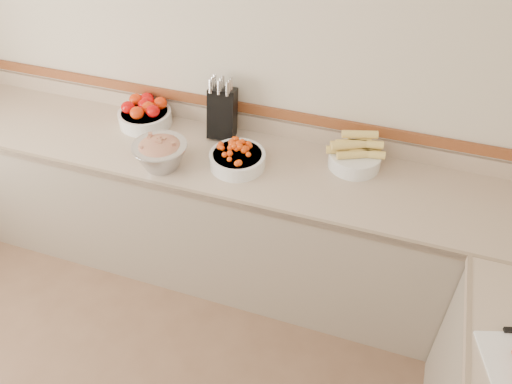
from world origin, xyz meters
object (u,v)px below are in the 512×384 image
(cherry_tomato_bowl, at_px, (237,157))
(corn_bowl, at_px, (355,155))
(knife_block, at_px, (222,112))
(rhubarb_bowl, at_px, (160,153))
(tomato_bowl, at_px, (145,113))

(cherry_tomato_bowl, distance_m, corn_bowl, 0.64)
(knife_block, height_order, corn_bowl, knife_block)
(cherry_tomato_bowl, height_order, rhubarb_bowl, rhubarb_bowl)
(knife_block, bearing_deg, rhubarb_bowl, -117.15)
(cherry_tomato_bowl, xyz_separation_m, rhubarb_bowl, (-0.39, -0.13, 0.03))
(corn_bowl, relative_size, rhubarb_bowl, 1.06)
(corn_bowl, bearing_deg, knife_block, 175.82)
(knife_block, height_order, rhubarb_bowl, knife_block)
(knife_block, relative_size, cherry_tomato_bowl, 1.22)
(knife_block, height_order, cherry_tomato_bowl, knife_block)
(knife_block, distance_m, rhubarb_bowl, 0.45)
(rhubarb_bowl, bearing_deg, knife_block, 62.85)
(corn_bowl, xyz_separation_m, rhubarb_bowl, (-0.99, -0.34, 0.02))
(rhubarb_bowl, bearing_deg, cherry_tomato_bowl, 18.96)
(tomato_bowl, height_order, corn_bowl, corn_bowl)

